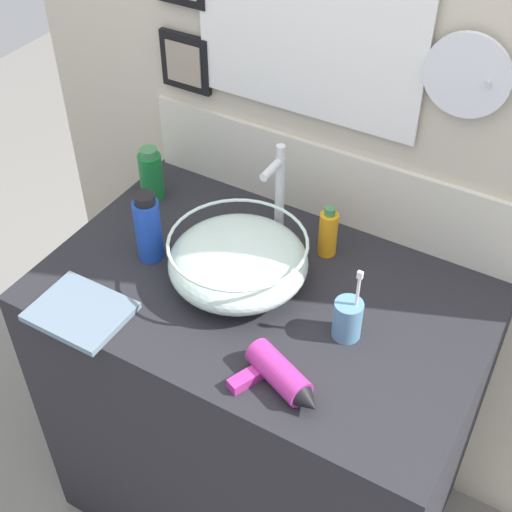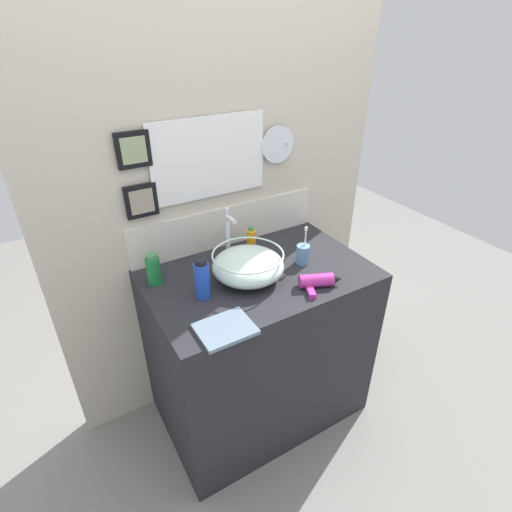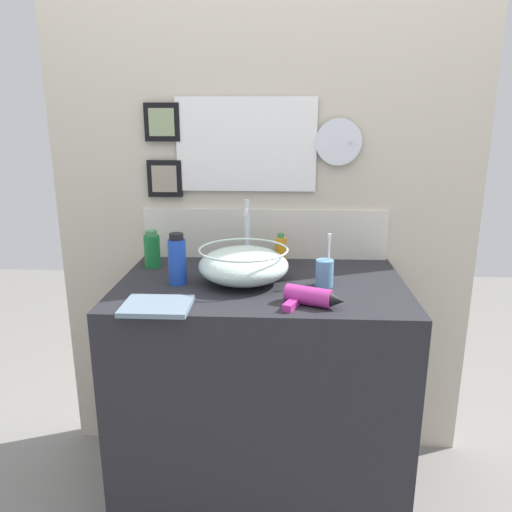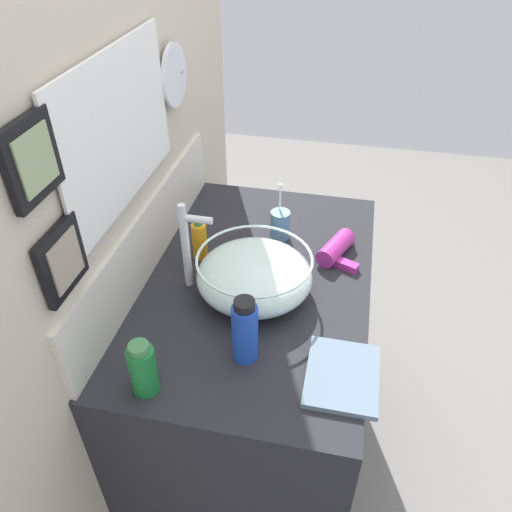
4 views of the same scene
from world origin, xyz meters
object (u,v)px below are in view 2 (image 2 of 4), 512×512
object	(u,v)px
lotion_bottle	(202,279)
spray_bottle	(251,240)
glass_bowl_sink	(248,265)
hair_drier	(319,281)
hand_towel	(225,329)
soap_dispenser	(153,270)
toothbrush_cup	(303,254)
faucet	(228,232)

from	to	relation	value
lotion_bottle	spray_bottle	xyz separation A→B (m)	(0.37, 0.23, -0.03)
spray_bottle	glass_bowl_sink	bearing A→B (deg)	-123.35
lotion_bottle	hair_drier	bearing A→B (deg)	-22.36
glass_bowl_sink	hand_towel	size ratio (longest dim) A/B	1.53
soap_dispenser	glass_bowl_sink	bearing A→B (deg)	-24.94
hair_drier	soap_dispenser	world-z (taller)	soap_dispenser
toothbrush_cup	hand_towel	distance (m)	0.60
soap_dispenser	hand_towel	size ratio (longest dim) A/B	0.70
hair_drier	toothbrush_cup	bearing A→B (deg)	74.23
spray_bottle	hair_drier	bearing A→B (deg)	-76.46
faucet	hand_towel	world-z (taller)	faucet
glass_bowl_sink	toothbrush_cup	bearing A→B (deg)	-4.56
faucet	toothbrush_cup	size ratio (longest dim) A/B	1.43
glass_bowl_sink	soap_dispenser	bearing A→B (deg)	155.06
spray_bottle	hand_towel	bearing A→B (deg)	-129.40
soap_dispenser	spray_bottle	bearing A→B (deg)	2.79
hair_drier	lotion_bottle	distance (m)	0.52
faucet	spray_bottle	size ratio (longest dim) A/B	1.95
glass_bowl_sink	hand_towel	distance (m)	0.38
toothbrush_cup	soap_dispenser	world-z (taller)	toothbrush_cup
faucet	spray_bottle	world-z (taller)	faucet
lotion_bottle	hand_towel	bearing A→B (deg)	-94.42
toothbrush_cup	soap_dispenser	bearing A→B (deg)	163.39
hair_drier	glass_bowl_sink	bearing A→B (deg)	136.78
toothbrush_cup	hand_towel	xyz separation A→B (m)	(-0.55, -0.25, -0.04)
faucet	hand_towel	bearing A→B (deg)	-119.05
spray_bottle	hand_towel	xyz separation A→B (m)	(-0.39, -0.47, -0.06)
faucet	lotion_bottle	size ratio (longest dim) A/B	1.46
glass_bowl_sink	faucet	size ratio (longest dim) A/B	1.20
toothbrush_cup	lotion_bottle	world-z (taller)	toothbrush_cup
glass_bowl_sink	toothbrush_cup	distance (m)	0.29
glass_bowl_sink	faucet	world-z (taller)	faucet
hair_drier	toothbrush_cup	distance (m)	0.21
soap_dispenser	lotion_bottle	bearing A→B (deg)	-54.63
toothbrush_cup	spray_bottle	size ratio (longest dim) A/B	1.36
soap_dispenser	hand_towel	distance (m)	0.47
glass_bowl_sink	spray_bottle	world-z (taller)	spray_bottle
glass_bowl_sink	spray_bottle	xyz separation A→B (m)	(0.13, 0.20, -0.00)
soap_dispenser	spray_bottle	xyz separation A→B (m)	(0.52, 0.03, -0.01)
soap_dispenser	spray_bottle	size ratio (longest dim) A/B	1.07
lotion_bottle	hand_towel	distance (m)	0.26
soap_dispenser	hand_towel	world-z (taller)	soap_dispenser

